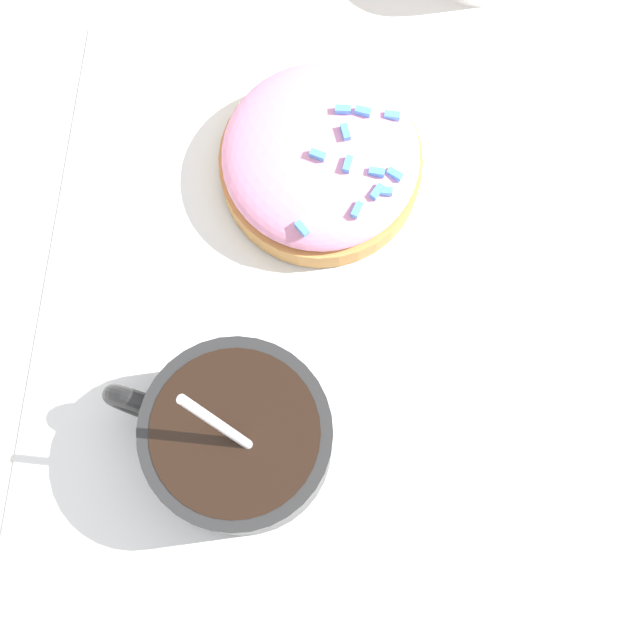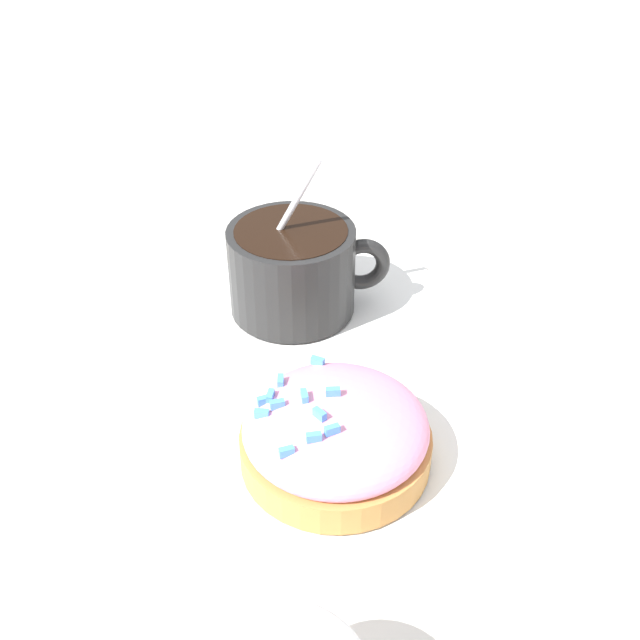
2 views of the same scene
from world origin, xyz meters
TOP-DOWN VIEW (x-y plane):
  - ground_plane at (0.00, 0.00)m, footprint 3.00×3.00m
  - paper_napkin at (0.00, 0.00)m, footprint 0.28×0.26m
  - coffee_cup at (0.07, -0.01)m, footprint 0.08×0.10m
  - frosted_pastry at (-0.07, -0.00)m, footprint 0.09×0.09m

SIDE VIEW (x-z plane):
  - ground_plane at x=0.00m, z-range 0.00..0.00m
  - paper_napkin at x=0.00m, z-range 0.00..0.00m
  - frosted_pastry at x=-0.07m, z-range 0.00..0.04m
  - coffee_cup at x=0.07m, z-range -0.02..0.08m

